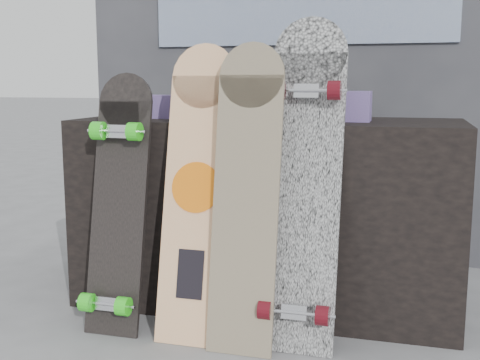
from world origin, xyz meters
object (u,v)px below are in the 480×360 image
(longboard_cascadia, at_px, (304,175))
(skateboard_dark, at_px, (118,199))
(longboard_celtic, at_px, (247,187))
(longboard_geisha, at_px, (197,183))
(vendor_table, at_px, (267,212))

(longboard_cascadia, height_order, skateboard_dark, longboard_cascadia)
(longboard_celtic, bearing_deg, longboard_cascadia, 25.66)
(longboard_geisha, distance_m, longboard_celtic, 0.21)
(vendor_table, xyz_separation_m, longboard_cascadia, (0.22, -0.35, 0.22))
(longboard_celtic, relative_size, longboard_cascadia, 0.92)
(longboard_geisha, relative_size, skateboard_dark, 1.11)
(vendor_table, bearing_deg, longboard_celtic, -86.62)
(longboard_cascadia, bearing_deg, vendor_table, 121.79)
(vendor_table, relative_size, skateboard_dark, 1.61)
(longboard_geisha, relative_size, longboard_cascadia, 0.92)
(vendor_table, height_order, longboard_cascadia, longboard_cascadia)
(vendor_table, distance_m, longboard_geisha, 0.47)
(vendor_table, distance_m, longboard_celtic, 0.48)
(longboard_celtic, bearing_deg, vendor_table, 93.38)
(vendor_table, xyz_separation_m, longboard_celtic, (0.03, -0.44, 0.19))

